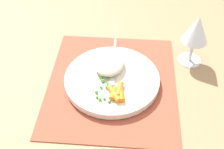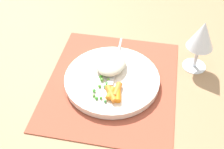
# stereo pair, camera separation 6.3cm
# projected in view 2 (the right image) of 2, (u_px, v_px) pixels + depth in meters

# --- Properties ---
(ground_plane) EXTENTS (2.40, 2.40, 0.00)m
(ground_plane) POSITION_uv_depth(u_px,v_px,m) (112.00, 83.00, 0.82)
(ground_plane) COLOR #997551
(placemat) EXTENTS (0.41, 0.36, 0.01)m
(placemat) POSITION_uv_depth(u_px,v_px,m) (112.00, 82.00, 0.82)
(placemat) COLOR #9E4733
(placemat) RESTS_ON ground_plane
(plate) EXTENTS (0.26, 0.26, 0.02)m
(plate) POSITION_uv_depth(u_px,v_px,m) (112.00, 79.00, 0.81)
(plate) COLOR silver
(plate) RESTS_ON placemat
(rice_mound) EXTENTS (0.11, 0.08, 0.03)m
(rice_mound) POSITION_uv_depth(u_px,v_px,m) (111.00, 63.00, 0.82)
(rice_mound) COLOR beige
(rice_mound) RESTS_ON plate
(carrot_portion) EXTENTS (0.07, 0.05, 0.02)m
(carrot_portion) POSITION_uv_depth(u_px,v_px,m) (114.00, 93.00, 0.76)
(carrot_portion) COLOR orange
(carrot_portion) RESTS_ON plate
(pea_scatter) EXTENTS (0.09, 0.05, 0.01)m
(pea_scatter) POSITION_uv_depth(u_px,v_px,m) (101.00, 88.00, 0.77)
(pea_scatter) COLOR #57AF37
(pea_scatter) RESTS_ON plate
(fork) EXTENTS (0.21, 0.02, 0.01)m
(fork) POSITION_uv_depth(u_px,v_px,m) (115.00, 65.00, 0.84)
(fork) COLOR #BDBDBD
(fork) RESTS_ON plate
(wine_glass) EXTENTS (0.08, 0.08, 0.16)m
(wine_glass) POSITION_uv_depth(u_px,v_px,m) (202.00, 37.00, 0.80)
(wine_glass) COLOR silver
(wine_glass) RESTS_ON ground_plane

